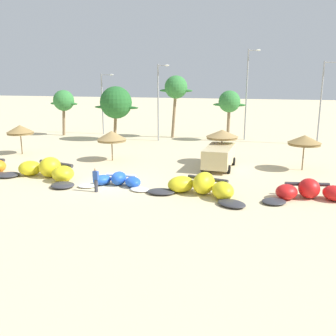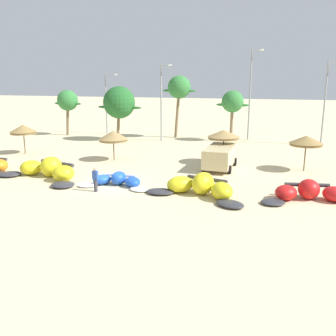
# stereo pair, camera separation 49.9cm
# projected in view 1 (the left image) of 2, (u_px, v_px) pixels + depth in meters

# --- Properties ---
(ground_plane) EXTENTS (260.00, 260.00, 0.00)m
(ground_plane) POSITION_uv_depth(u_px,v_px,m) (106.00, 184.00, 26.18)
(ground_plane) COLOR beige
(kite_left) EXTENTS (7.69, 4.44, 1.54)m
(kite_left) POSITION_uv_depth(u_px,v_px,m) (46.00, 171.00, 27.63)
(kite_left) COLOR #333338
(kite_left) RESTS_ON ground
(kite_left_of_center) EXTENTS (5.41, 2.63, 0.94)m
(kite_left_of_center) POSITION_uv_depth(u_px,v_px,m) (117.00, 181.00, 25.67)
(kite_left_of_center) COLOR white
(kite_left_of_center) RESTS_ON ground
(kite_center) EXTENTS (6.82, 3.96, 1.44)m
(kite_center) POSITION_uv_depth(u_px,v_px,m) (201.00, 187.00, 23.49)
(kite_center) COLOR #333338
(kite_center) RESTS_ON ground
(kite_right_of_center) EXTENTS (6.40, 3.61, 1.25)m
(kite_right_of_center) POSITION_uv_depth(u_px,v_px,m) (310.00, 192.00, 22.64)
(kite_right_of_center) COLOR #333338
(kite_right_of_center) RESTS_ON ground
(beach_umbrella_near_van) EXTENTS (2.63, 2.63, 2.92)m
(beach_umbrella_near_van) POSITION_uv_depth(u_px,v_px,m) (20.00, 130.00, 36.28)
(beach_umbrella_near_van) COLOR brown
(beach_umbrella_near_van) RESTS_ON ground
(beach_umbrella_middle) EXTENTS (2.72, 2.72, 2.74)m
(beach_umbrella_middle) POSITION_uv_depth(u_px,v_px,m) (112.00, 136.00, 33.38)
(beach_umbrella_middle) COLOR brown
(beach_umbrella_middle) RESTS_ON ground
(beach_umbrella_near_palms) EXTENTS (2.83, 2.83, 3.00)m
(beach_umbrella_near_palms) POSITION_uv_depth(u_px,v_px,m) (222.00, 134.00, 32.19)
(beach_umbrella_near_palms) COLOR brown
(beach_umbrella_near_palms) RESTS_ON ground
(beach_umbrella_outermost) EXTENTS (2.67, 2.67, 2.90)m
(beach_umbrella_outermost) POSITION_uv_depth(u_px,v_px,m) (305.00, 140.00, 29.67)
(beach_umbrella_outermost) COLOR brown
(beach_umbrella_outermost) RESTS_ON ground
(parked_van) EXTENTS (2.33, 4.95, 1.84)m
(parked_van) POSITION_uv_depth(u_px,v_px,m) (219.00, 155.00, 30.75)
(parked_van) COLOR beige
(parked_van) RESTS_ON ground
(person_near_kites) EXTENTS (0.36, 0.24, 1.62)m
(person_near_kites) POSITION_uv_depth(u_px,v_px,m) (96.00, 180.00, 24.14)
(person_near_kites) COLOR #383842
(person_near_kites) RESTS_ON ground
(palm_leftmost) EXTENTS (4.10, 2.73, 6.01)m
(palm_leftmost) POSITION_uv_depth(u_px,v_px,m) (64.00, 101.00, 48.43)
(palm_leftmost) COLOR #7F6647
(palm_leftmost) RESTS_ON ground
(palm_left) EXTENTS (5.81, 3.87, 6.56)m
(palm_left) POSITION_uv_depth(u_px,v_px,m) (116.00, 103.00, 44.24)
(palm_left) COLOR brown
(palm_left) RESTS_ON ground
(palm_left_of_gap) EXTENTS (4.30, 2.87, 7.84)m
(palm_left_of_gap) POSITION_uv_depth(u_px,v_px,m) (176.00, 88.00, 45.99)
(palm_left_of_gap) COLOR #7F6647
(palm_left_of_gap) RESTS_ON ground
(palm_center_left) EXTENTS (3.90, 2.60, 6.07)m
(palm_center_left) POSITION_uv_depth(u_px,v_px,m) (229.00, 102.00, 43.75)
(palm_center_left) COLOR #7F6647
(palm_center_left) RESTS_ON ground
(lamppost_west) EXTENTS (1.89, 0.24, 8.11)m
(lamppost_west) POSITION_uv_depth(u_px,v_px,m) (103.00, 100.00, 49.68)
(lamppost_west) COLOR gray
(lamppost_west) RESTS_ON ground
(lamppost_west_center) EXTENTS (1.46, 0.24, 9.08)m
(lamppost_west_center) POSITION_uv_depth(u_px,v_px,m) (159.00, 99.00, 43.94)
(lamppost_west_center) COLOR gray
(lamppost_west_center) RESTS_ON ground
(lamppost_east_center) EXTENTS (1.48, 0.24, 10.84)m
(lamppost_east_center) POSITION_uv_depth(u_px,v_px,m) (247.00, 91.00, 44.49)
(lamppost_east_center) COLOR gray
(lamppost_east_center) RESTS_ON ground
(lamppost_east) EXTENTS (1.78, 0.24, 9.30)m
(lamppost_east) POSITION_uv_depth(u_px,v_px,m) (322.00, 99.00, 41.12)
(lamppost_east) COLOR gray
(lamppost_east) RESTS_ON ground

